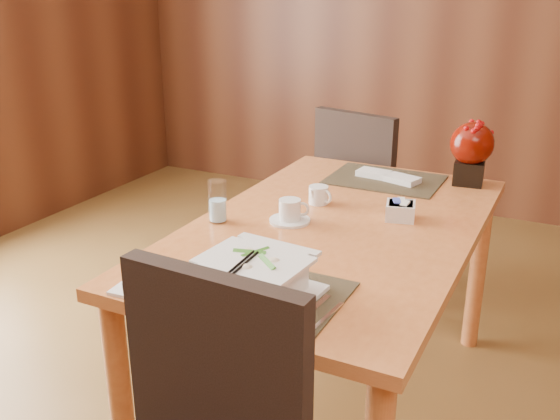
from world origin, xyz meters
The scene contains 13 objects.
back_wall centered at (0.00, 3.00, 1.40)m, with size 5.00×0.02×2.80m, color #592D19.
dining_table centered at (0.00, 0.60, 0.65)m, with size 0.90×1.50×0.75m.
placemat_near centered at (0.00, 0.05, 0.75)m, with size 0.45×0.33×0.01m, color black.
placemat_far centered at (0.00, 1.15, 0.75)m, with size 0.45×0.33×0.01m, color black.
soup_setting centered at (0.01, 0.01, 0.81)m, with size 0.31×0.31×0.12m.
coffee_cup centered at (-0.15, 0.55, 0.78)m, with size 0.14×0.14×0.08m.
water_glass centered at (-0.37, 0.44, 0.82)m, with size 0.06×0.06×0.15m, color white.
creamer_jug centered at (-0.13, 0.77, 0.78)m, with size 0.09×0.09×0.07m, color silver, non-canonical shape.
sugar_caddy centered at (0.18, 0.75, 0.78)m, with size 0.10×0.10×0.06m, color silver.
berry_decor centered at (0.32, 1.25, 0.89)m, with size 0.17×0.17×0.25m.
napkins_far centered at (0.02, 1.15, 0.77)m, with size 0.26×0.09×0.02m, color silver, non-canonical shape.
bread_plate centered at (-0.29, -0.07, 0.75)m, with size 0.14×0.14×0.01m, color silver.
far_chair centered at (-0.21, 1.54, 0.54)m, with size 0.54×0.54×0.96m.
Camera 1 is at (0.71, -1.24, 1.53)m, focal length 40.00 mm.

